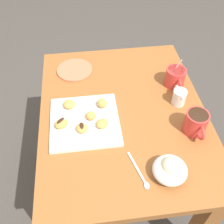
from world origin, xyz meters
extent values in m
plane|color=#423D38|center=(0.00, 0.00, 0.00)|extent=(8.00, 8.00, 0.00)
cube|color=#935628|center=(0.00, 0.00, 0.69)|extent=(0.94, 0.73, 0.04)
cube|color=#935628|center=(-0.41, -0.30, 0.33)|extent=(0.07, 0.07, 0.67)
cube|color=#935628|center=(-0.41, 0.30, 0.33)|extent=(0.07, 0.07, 0.67)
cube|color=silver|center=(0.05, -0.17, 0.71)|extent=(0.29, 0.29, 0.02)
cylinder|color=red|center=(-0.14, 0.27, 0.75)|extent=(0.09, 0.09, 0.09)
torus|color=red|center=(-0.09, 0.27, 0.75)|extent=(0.06, 0.01, 0.06)
cylinder|color=#331E11|center=(-0.14, 0.27, 0.79)|extent=(0.08, 0.08, 0.01)
cylinder|color=silver|center=(-0.16, 0.27, 0.78)|extent=(0.03, 0.04, 0.12)
cylinder|color=red|center=(0.14, 0.27, 0.75)|extent=(0.09, 0.09, 0.10)
torus|color=red|center=(0.20, 0.27, 0.76)|extent=(0.06, 0.01, 0.06)
cylinder|color=#331E11|center=(0.14, 0.27, 0.79)|extent=(0.08, 0.08, 0.01)
cylinder|color=silver|center=(-0.02, 0.25, 0.74)|extent=(0.06, 0.06, 0.07)
cone|color=silver|center=(0.01, 0.25, 0.77)|extent=(0.02, 0.02, 0.02)
torus|color=silver|center=(-0.06, 0.25, 0.74)|extent=(0.05, 0.01, 0.05)
cylinder|color=white|center=(-0.02, 0.25, 0.77)|extent=(0.05, 0.05, 0.01)
ellipsoid|color=silver|center=(0.33, 0.11, 0.74)|extent=(0.12, 0.12, 0.07)
sphere|color=#F4E5B2|center=(0.33, 0.11, 0.76)|extent=(0.07, 0.07, 0.07)
ellipsoid|color=green|center=(0.34, 0.11, 0.78)|extent=(0.03, 0.03, 0.02)
cylinder|color=#E5704C|center=(-0.31, -0.20, 0.71)|extent=(0.18, 0.18, 0.01)
cube|color=silver|center=(0.29, 0.01, 0.71)|extent=(0.15, 0.05, 0.00)
ellipsoid|color=silver|center=(0.36, 0.03, 0.71)|extent=(0.03, 0.02, 0.01)
ellipsoid|color=#D19347|center=(0.10, -0.18, 0.73)|extent=(0.06, 0.06, 0.03)
ellipsoid|color=#381E11|center=(0.10, -0.18, 0.75)|extent=(0.04, 0.02, 0.00)
ellipsoid|color=#D19347|center=(0.09, -0.10, 0.73)|extent=(0.07, 0.07, 0.03)
ellipsoid|color=#D19347|center=(0.04, -0.14, 0.74)|extent=(0.05, 0.05, 0.03)
ellipsoid|color=#D19347|center=(0.07, -0.27, 0.74)|extent=(0.06, 0.07, 0.04)
ellipsoid|color=#381E11|center=(0.07, -0.27, 0.76)|extent=(0.04, 0.04, 0.00)
ellipsoid|color=#D19347|center=(-0.02, -0.09, 0.74)|extent=(0.06, 0.06, 0.04)
ellipsoid|color=#D19347|center=(-0.04, -0.23, 0.73)|extent=(0.07, 0.07, 0.03)
camera|label=1|loc=(0.78, -0.15, 1.57)|focal=42.61mm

